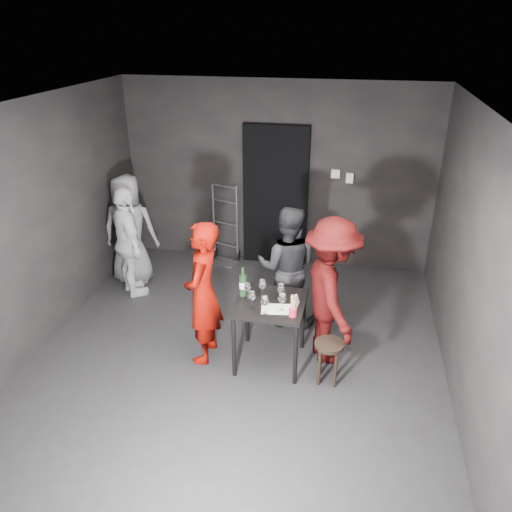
% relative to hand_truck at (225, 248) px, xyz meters
% --- Properties ---
extents(floor, '(4.50, 5.00, 0.02)m').
position_rel_hand_truck_xyz_m(floor, '(0.75, -2.31, -0.22)').
color(floor, black).
rests_on(floor, ground).
extents(ceiling, '(4.50, 5.00, 0.02)m').
position_rel_hand_truck_xyz_m(ceiling, '(0.75, -2.31, 2.48)').
color(ceiling, silver).
rests_on(ceiling, ground).
extents(wall_back, '(4.50, 0.04, 2.70)m').
position_rel_hand_truck_xyz_m(wall_back, '(0.75, 0.19, 1.13)').
color(wall_back, black).
rests_on(wall_back, ground).
extents(wall_front, '(4.50, 0.04, 2.70)m').
position_rel_hand_truck_xyz_m(wall_front, '(0.75, -4.81, 1.13)').
color(wall_front, black).
rests_on(wall_front, ground).
extents(wall_left, '(0.04, 5.00, 2.70)m').
position_rel_hand_truck_xyz_m(wall_left, '(-1.50, -2.31, 1.13)').
color(wall_left, black).
rests_on(wall_left, ground).
extents(wall_right, '(0.04, 5.00, 2.70)m').
position_rel_hand_truck_xyz_m(wall_right, '(3.00, -2.31, 1.13)').
color(wall_right, black).
rests_on(wall_right, ground).
extents(doorway, '(0.95, 0.10, 2.10)m').
position_rel_hand_truck_xyz_m(doorway, '(0.75, 0.13, 0.83)').
color(doorway, black).
rests_on(doorway, ground).
extents(wallbox_upper, '(0.12, 0.06, 0.12)m').
position_rel_hand_truck_xyz_m(wallbox_upper, '(1.60, 0.14, 1.23)').
color(wallbox_upper, '#B7B7B2').
rests_on(wallbox_upper, wall_back).
extents(wallbox_lower, '(0.10, 0.06, 0.14)m').
position_rel_hand_truck_xyz_m(wallbox_lower, '(1.80, 0.14, 1.18)').
color(wallbox_lower, '#B7B7B2').
rests_on(wallbox_lower, wall_back).
extents(hand_truck, '(0.40, 0.34, 1.21)m').
position_rel_hand_truck_xyz_m(hand_truck, '(0.00, 0.00, 0.00)').
color(hand_truck, '#B2B2B7').
rests_on(hand_truck, floor).
extents(tasting_table, '(0.72, 0.72, 0.75)m').
position_rel_hand_truck_xyz_m(tasting_table, '(1.12, -2.34, 0.43)').
color(tasting_table, black).
rests_on(tasting_table, floor).
extents(stool, '(0.30, 0.30, 0.47)m').
position_rel_hand_truck_xyz_m(stool, '(1.76, -2.55, 0.14)').
color(stool, black).
rests_on(stool, floor).
extents(server_red, '(0.42, 0.63, 1.70)m').
position_rel_hand_truck_xyz_m(server_red, '(0.40, -2.39, 0.63)').
color(server_red, '#820901').
rests_on(server_red, floor).
extents(woman_black, '(0.75, 0.42, 1.52)m').
position_rel_hand_truck_xyz_m(woman_black, '(1.17, -1.50, 0.54)').
color(woman_black, '#232226').
rests_on(woman_black, floor).
extents(man_maroon, '(0.92, 1.28, 1.80)m').
position_rel_hand_truck_xyz_m(man_maroon, '(1.73, -2.13, 0.68)').
color(man_maroon, '#370706').
rests_on(man_maroon, floor).
extents(bystander_cream, '(0.90, 0.95, 1.51)m').
position_rel_hand_truck_xyz_m(bystander_cream, '(-0.98, -1.23, 0.54)').
color(bystander_cream, white).
rests_on(bystander_cream, floor).
extents(bystander_grey, '(0.83, 0.51, 1.61)m').
position_rel_hand_truck_xyz_m(bystander_grey, '(-1.13, -0.86, 0.58)').
color(bystander_grey, slate).
rests_on(bystander_grey, floor).
extents(tasting_mat, '(0.33, 0.25, 0.00)m').
position_rel_hand_truck_xyz_m(tasting_mat, '(1.20, -2.47, 0.53)').
color(tasting_mat, white).
rests_on(tasting_mat, tasting_table).
extents(wine_glass_a, '(0.08, 0.08, 0.20)m').
position_rel_hand_truck_xyz_m(wine_glass_a, '(0.95, -2.48, 0.63)').
color(wine_glass_a, white).
rests_on(wine_glass_a, tasting_table).
extents(wine_glass_b, '(0.09, 0.09, 0.19)m').
position_rel_hand_truck_xyz_m(wine_glass_b, '(0.86, -2.30, 0.62)').
color(wine_glass_b, white).
rests_on(wine_glass_b, tasting_table).
extents(wine_glass_c, '(0.10, 0.10, 0.22)m').
position_rel_hand_truck_xyz_m(wine_glass_c, '(1.01, -2.25, 0.64)').
color(wine_glass_c, white).
rests_on(wine_glass_c, tasting_table).
extents(wine_glass_d, '(0.09, 0.09, 0.22)m').
position_rel_hand_truck_xyz_m(wine_glass_d, '(1.10, -2.57, 0.64)').
color(wine_glass_d, white).
rests_on(wine_glass_d, tasting_table).
extents(wine_glass_e, '(0.09, 0.09, 0.21)m').
position_rel_hand_truck_xyz_m(wine_glass_e, '(1.26, -2.48, 0.64)').
color(wine_glass_e, white).
rests_on(wine_glass_e, tasting_table).
extents(wine_glass_f, '(0.10, 0.10, 0.21)m').
position_rel_hand_truck_xyz_m(wine_glass_f, '(1.22, -2.28, 0.63)').
color(wine_glass_f, white).
rests_on(wine_glass_f, tasting_table).
extents(wine_bottle, '(0.08, 0.08, 0.33)m').
position_rel_hand_truck_xyz_m(wine_bottle, '(0.81, -2.26, 0.66)').
color(wine_bottle, black).
rests_on(wine_bottle, tasting_table).
extents(breadstick_cup, '(0.08, 0.08, 0.25)m').
position_rel_hand_truck_xyz_m(breadstick_cup, '(1.38, -2.56, 0.64)').
color(breadstick_cup, red).
rests_on(breadstick_cup, tasting_table).
extents(reserved_card, '(0.09, 0.13, 0.10)m').
position_rel_hand_truck_xyz_m(reserved_card, '(1.36, -2.34, 0.58)').
color(reserved_card, white).
rests_on(reserved_card, tasting_table).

